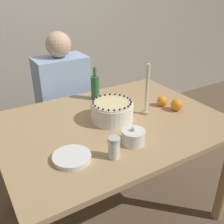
# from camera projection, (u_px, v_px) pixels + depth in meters

# --- Properties ---
(ground_plane) EXTENTS (12.00, 12.00, 0.00)m
(ground_plane) POSITION_uv_depth(u_px,v_px,m) (112.00, 210.00, 1.92)
(ground_plane) COLOR brown
(wall_behind) EXTENTS (8.00, 0.05, 2.60)m
(wall_behind) POSITION_uv_depth(u_px,v_px,m) (33.00, 6.00, 2.40)
(wall_behind) COLOR #ADA393
(wall_behind) RESTS_ON ground_plane
(dining_table) EXTENTS (1.33, 0.99, 0.75)m
(dining_table) POSITION_uv_depth(u_px,v_px,m) (112.00, 137.00, 1.63)
(dining_table) COLOR tan
(dining_table) RESTS_ON ground_plane
(cake) EXTENTS (0.26, 0.26, 0.13)m
(cake) POSITION_uv_depth(u_px,v_px,m) (112.00, 111.00, 1.57)
(cake) COLOR white
(cake) RESTS_ON dining_table
(sugar_bowl) EXTENTS (0.12, 0.12, 0.10)m
(sugar_bowl) POSITION_uv_depth(u_px,v_px,m) (133.00, 137.00, 1.36)
(sugar_bowl) COLOR white
(sugar_bowl) RESTS_ON dining_table
(sugar_shaker) EXTENTS (0.06, 0.06, 0.11)m
(sugar_shaker) POSITION_uv_depth(u_px,v_px,m) (114.00, 148.00, 1.24)
(sugar_shaker) COLOR white
(sugar_shaker) RESTS_ON dining_table
(plate_stack) EXTENTS (0.19, 0.19, 0.02)m
(plate_stack) POSITION_uv_depth(u_px,v_px,m) (72.00, 157.00, 1.24)
(plate_stack) COLOR white
(plate_stack) RESTS_ON dining_table
(candle) EXTENTS (0.05, 0.05, 0.33)m
(candle) POSITION_uv_depth(u_px,v_px,m) (147.00, 94.00, 1.61)
(candle) COLOR tan
(candle) RESTS_ON dining_table
(bottle) EXTENTS (0.06, 0.06, 0.23)m
(bottle) POSITION_uv_depth(u_px,v_px,m) (95.00, 87.00, 1.85)
(bottle) COLOR #2D6638
(bottle) RESTS_ON dining_table
(orange_fruit_0) EXTENTS (0.07, 0.07, 0.07)m
(orange_fruit_0) POSITION_uv_depth(u_px,v_px,m) (120.00, 101.00, 1.77)
(orange_fruit_0) COLOR orange
(orange_fruit_0) RESTS_ON dining_table
(orange_fruit_1) EXTENTS (0.07, 0.07, 0.07)m
(orange_fruit_1) POSITION_uv_depth(u_px,v_px,m) (162.00, 101.00, 1.76)
(orange_fruit_1) COLOR orange
(orange_fruit_1) RESTS_ON dining_table
(orange_fruit_2) EXTENTS (0.08, 0.08, 0.08)m
(orange_fruit_2) POSITION_uv_depth(u_px,v_px,m) (177.00, 105.00, 1.70)
(orange_fruit_2) COLOR orange
(orange_fruit_2) RESTS_ON dining_table
(person_man_blue_shirt) EXTENTS (0.40, 0.34, 1.18)m
(person_man_blue_shirt) POSITION_uv_depth(u_px,v_px,m) (65.00, 113.00, 2.20)
(person_man_blue_shirt) COLOR #473D33
(person_man_blue_shirt) RESTS_ON ground_plane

